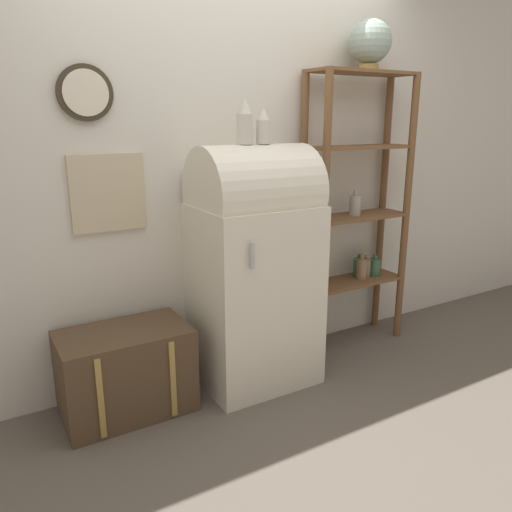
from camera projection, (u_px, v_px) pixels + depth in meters
ground_plane at (278, 397)px, 2.92m from camera, size 12.00×12.00×0.00m
wall_back at (228, 157)px, 3.04m from camera, size 7.00×0.09×2.70m
refrigerator at (254, 264)px, 2.95m from camera, size 0.68×0.59×1.44m
suitcase_trunk at (126, 372)px, 2.72m from camera, size 0.69×0.42×0.48m
shelf_unit at (357, 207)px, 3.42m from camera, size 0.78×0.29×1.87m
globe at (370, 42)px, 3.15m from camera, size 0.27×0.27×0.31m
vase_left at (245, 123)px, 2.72m from camera, size 0.09×0.09×0.25m
vase_center at (263, 127)px, 2.76m from camera, size 0.08×0.08×0.20m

